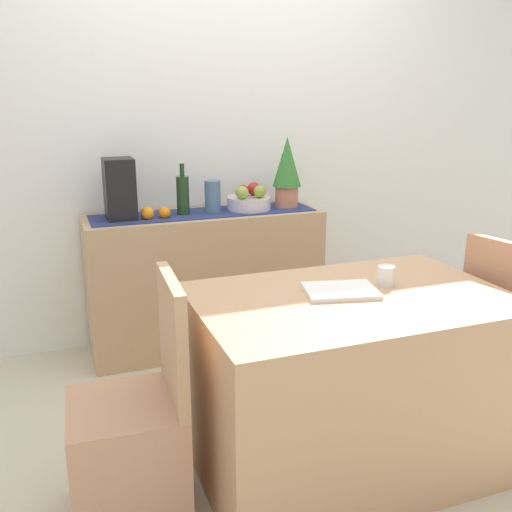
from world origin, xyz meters
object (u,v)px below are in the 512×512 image
fruit_bowl (249,203)px  potted_plant (287,170)px  coffee_maker (120,189)px  chair_near_window (132,448)px  dining_table (348,381)px  coffee_cup (386,276)px  ceramic_vase (213,197)px  wine_bottle (183,195)px  open_book (341,291)px  sideboard_console (206,281)px

fruit_bowl → potted_plant: size_ratio=0.61×
coffee_maker → chair_near_window: 1.52m
dining_table → coffee_cup: size_ratio=14.90×
coffee_maker → ceramic_vase: 0.53m
coffee_maker → dining_table: coffee_maker is taller
ceramic_vase → potted_plant: bearing=0.0°
wine_bottle → ceramic_vase: wine_bottle is taller
ceramic_vase → dining_table: bearing=-82.3°
open_book → ceramic_vase: bearing=109.5°
dining_table → wine_bottle: bearing=105.0°
potted_plant → open_book: bearing=-103.9°
fruit_bowl → coffee_maker: size_ratio=0.77×
coffee_cup → coffee_maker: bearing=125.3°
coffee_maker → potted_plant: bearing=0.0°
fruit_bowl → dining_table: size_ratio=0.21×
coffee_maker → open_book: size_ratio=1.20×
fruit_bowl → coffee_cup: fruit_bowl is taller
dining_table → coffee_cup: bearing=18.6°
wine_bottle → chair_near_window: size_ratio=0.33×
sideboard_console → coffee_cup: bearing=-71.5°
ceramic_vase → coffee_cup: ceramic_vase is taller
potted_plant → chair_near_window: 1.94m
potted_plant → open_book: (-0.32, -1.28, -0.31)m
coffee_maker → wine_bottle: bearing=-0.0°
fruit_bowl → coffee_maker: coffee_maker is taller
sideboard_console → dining_table: (0.23, -1.32, -0.04)m
fruit_bowl → wine_bottle: bearing=-180.0°
potted_plant → dining_table: bearing=-102.3°
sideboard_console → coffee_maker: 0.75m
dining_table → open_book: (-0.03, 0.05, 0.38)m
chair_near_window → sideboard_console: bearing=63.9°
ceramic_vase → coffee_maker: bearing=180.0°
dining_table → open_book: bearing=121.8°
open_book → coffee_cup: bearing=17.7°
coffee_maker → coffee_cup: bearing=-54.7°
ceramic_vase → chair_near_window: bearing=-117.9°
chair_near_window → potted_plant: bearing=48.6°
wine_bottle → ceramic_vase: (0.18, 0.00, -0.02)m
wine_bottle → chair_near_window: (-0.53, -1.33, -0.68)m
coffee_maker → coffee_cup: 1.56m
dining_table → chair_near_window: bearing=-179.9°
open_book → potted_plant: bearing=88.9°
chair_near_window → coffee_cup: bearing=3.4°
wine_bottle → chair_near_window: bearing=-111.7°
fruit_bowl → ceramic_vase: size_ratio=1.38×
sideboard_console → fruit_bowl: 0.53m
ceramic_vase → coffee_cup: (0.37, -1.26, -0.14)m
open_book → fruit_bowl: bearing=99.6°
fruit_bowl → sideboard_console: bearing=180.0°
fruit_bowl → open_book: fruit_bowl is taller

